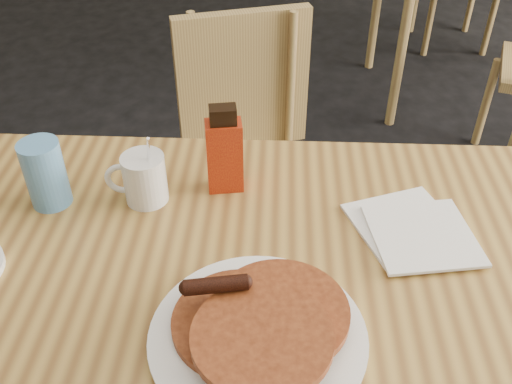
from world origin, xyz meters
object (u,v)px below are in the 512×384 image
(pancake_plate, at_px, (259,331))
(chair_main_far, at_px, (244,139))
(main_table, at_px, (228,289))
(coffee_mug, at_px, (143,178))
(syrup_bottle, at_px, (224,152))
(blue_tumbler, at_px, (45,174))

(pancake_plate, bearing_deg, chair_main_far, 92.08)
(main_table, xyz_separation_m, chair_main_far, (0.02, 0.76, -0.19))
(coffee_mug, relative_size, syrup_bottle, 0.85)
(main_table, distance_m, coffee_mug, 0.27)
(syrup_bottle, relative_size, blue_tumbler, 1.36)
(syrup_bottle, bearing_deg, chair_main_far, 80.80)
(pancake_plate, bearing_deg, main_table, 110.16)
(pancake_plate, relative_size, coffee_mug, 2.10)
(main_table, distance_m, blue_tumbler, 0.40)
(chair_main_far, bearing_deg, pancake_plate, -102.23)
(main_table, height_order, blue_tumbler, blue_tumbler)
(main_table, relative_size, blue_tumbler, 9.78)
(coffee_mug, xyz_separation_m, blue_tumbler, (-0.18, -0.01, 0.02))
(pancake_plate, distance_m, syrup_bottle, 0.38)
(coffee_mug, height_order, syrup_bottle, syrup_bottle)
(main_table, xyz_separation_m, pancake_plate, (0.05, -0.14, 0.07))
(pancake_plate, height_order, syrup_bottle, syrup_bottle)
(chair_main_far, height_order, syrup_bottle, syrup_bottle)
(chair_main_far, distance_m, blue_tumbler, 0.74)
(pancake_plate, height_order, blue_tumbler, blue_tumbler)
(pancake_plate, xyz_separation_m, blue_tumbler, (-0.39, 0.33, 0.04))
(coffee_mug, bearing_deg, main_table, -45.07)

